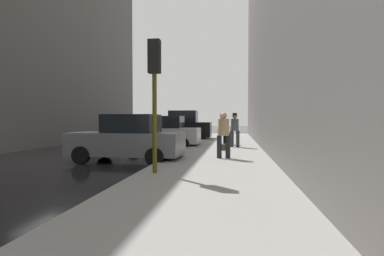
# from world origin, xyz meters

# --- Properties ---
(ground_plane) EXTENTS (120.00, 120.00, 0.00)m
(ground_plane) POSITION_xyz_m (0.00, 0.00, 0.00)
(ground_plane) COLOR black
(sidewalk) EXTENTS (4.00, 40.00, 0.15)m
(sidewalk) POSITION_xyz_m (6.00, 0.00, 0.07)
(sidewalk) COLOR gray
(sidewalk) RESTS_ON ground_plane
(parked_gray_coupe) EXTENTS (4.25, 2.16, 1.79)m
(parked_gray_coupe) POSITION_xyz_m (2.65, 0.40, 0.85)
(parked_gray_coupe) COLOR slate
(parked_gray_coupe) RESTS_ON ground_plane
(parked_silver_sedan) EXTENTS (4.21, 2.07, 1.79)m
(parked_silver_sedan) POSITION_xyz_m (2.65, 6.05, 0.85)
(parked_silver_sedan) COLOR #B7BABF
(parked_silver_sedan) RESTS_ON ground_plane
(parked_black_suv) EXTENTS (4.62, 2.09, 2.25)m
(parked_black_suv) POSITION_xyz_m (2.65, 12.02, 1.03)
(parked_black_suv) COLOR black
(parked_black_suv) RESTS_ON ground_plane
(fire_hydrant) EXTENTS (0.42, 0.22, 0.70)m
(fire_hydrant) POSITION_xyz_m (4.45, 7.18, 0.50)
(fire_hydrant) COLOR red
(fire_hydrant) RESTS_ON sidewalk
(traffic_light) EXTENTS (0.32, 0.32, 3.60)m
(traffic_light) POSITION_xyz_m (4.50, -2.59, 2.76)
(traffic_light) COLOR #514C0F
(traffic_light) RESTS_ON sidewalk
(pedestrian_with_fedora) EXTENTS (0.52, 0.44, 1.78)m
(pedestrian_with_fedora) POSITION_xyz_m (5.94, 7.09, 1.14)
(pedestrian_with_fedora) COLOR black
(pedestrian_with_fedora) RESTS_ON sidewalk
(pedestrian_in_tan_coat) EXTENTS (0.51, 0.41, 1.71)m
(pedestrian_in_tan_coat) POSITION_xyz_m (6.25, 0.69, 1.10)
(pedestrian_in_tan_coat) COLOR black
(pedestrian_in_tan_coat) RESTS_ON sidewalk
(pedestrian_with_beanie) EXTENTS (0.51, 0.43, 1.78)m
(pedestrian_with_beanie) POSITION_xyz_m (6.67, 5.27, 1.14)
(pedestrian_with_beanie) COLOR #333338
(pedestrian_with_beanie) RESTS_ON sidewalk
(rolling_suitcase) EXTENTS (0.38, 0.57, 1.04)m
(rolling_suitcase) POSITION_xyz_m (6.43, 6.45, 0.49)
(rolling_suitcase) COLOR #591414
(rolling_suitcase) RESTS_ON sidewalk
(duffel_bag) EXTENTS (0.32, 0.44, 0.28)m
(duffel_bag) POSITION_xyz_m (6.16, 3.70, 0.29)
(duffel_bag) COLOR #472D19
(duffel_bag) RESTS_ON sidewalk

